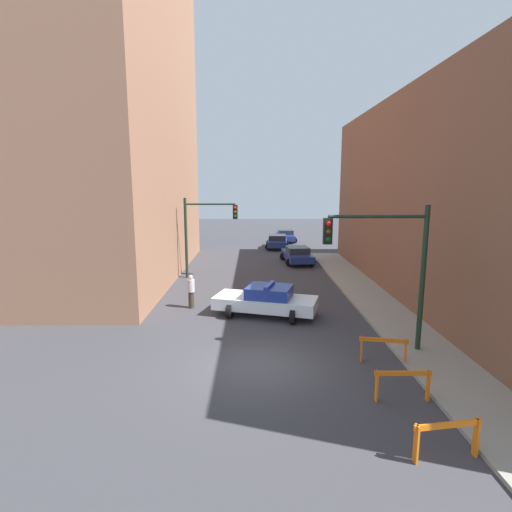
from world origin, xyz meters
The scene contains 13 objects.
ground_plane centered at (0.00, 0.00, 0.00)m, with size 120.00×120.00×0.00m, color #38383D.
sidewalk_right centered at (6.20, 0.00, 0.06)m, with size 2.40×44.00×0.12m.
building_corner_left centered at (-12.00, 14.00, 11.57)m, with size 14.00×20.00×23.15m.
traffic_light_near centered at (4.73, 1.09, 3.53)m, with size 3.64×0.35×5.20m.
traffic_light_far centered at (-3.30, 13.11, 3.40)m, with size 3.44×0.35×5.20m.
police_car centered at (0.55, 5.31, 0.72)m, with size 5.03×3.14×1.52m.
parked_car_near centered at (3.38, 17.96, 0.67)m, with size 2.54×4.45×1.31m.
parked_car_mid centered at (2.30, 25.53, 0.67)m, with size 2.47×4.41×1.31m.
parked_car_far centered at (3.44, 30.04, 0.67)m, with size 2.29×4.31×1.31m.
pedestrian_crossing centered at (-3.12, 6.49, 0.86)m, with size 0.51×0.51×1.66m.
barrier_front centered at (4.16, -4.67, 0.62)m, with size 1.59×0.38×0.90m.
barrier_mid centered at (4.09, -2.24, 0.62)m, with size 1.60×0.16×0.90m.
barrier_back centered at (4.34, 0.17, 0.62)m, with size 1.58×0.44×0.90m.
Camera 1 is at (-0.09, -12.53, 5.97)m, focal length 28.00 mm.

